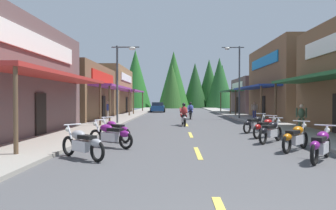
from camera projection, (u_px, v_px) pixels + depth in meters
ground at (185, 121)px, 26.84m from camera, size 9.09×78.79×0.10m
sidewalk_left at (117, 119)px, 27.00m from camera, size 2.72×78.79×0.12m
sidewalk_right at (253, 119)px, 26.68m from camera, size 2.72×78.79×0.12m
centerline_dashes at (184, 118)px, 29.46m from camera, size 0.16×52.06×0.01m
storefront_left_middle at (67, 93)px, 27.70m from camera, size 8.37×11.07×4.81m
storefront_left_far at (102, 91)px, 40.47m from camera, size 8.17×11.22×5.89m
storefront_right_middle at (307, 82)px, 28.04m from camera, size 9.74×11.47×6.72m
storefront_right_far at (271, 96)px, 40.13m from camera, size 10.64×9.27×4.56m
streetlamp_left at (121, 73)px, 21.97m from camera, size 1.99×0.30×5.63m
streetlamp_right at (236, 72)px, 27.69m from camera, size 1.99×0.30×6.58m
motorcycle_parked_right_0 at (321, 145)px, 8.95m from camera, size 1.37×1.77×1.04m
motorcycle_parked_right_1 at (295, 137)px, 10.73m from camera, size 1.52×1.65×1.04m
motorcycle_parked_right_2 at (271, 131)px, 12.78m from camera, size 1.47×1.69×1.04m
motorcycle_parked_right_3 at (265, 127)px, 14.50m from camera, size 1.61×1.56×1.04m
motorcycle_parked_right_4 at (255, 124)px, 16.66m from camera, size 1.67×1.49×1.04m
motorcycle_parked_left_0 at (83, 143)px, 9.30m from camera, size 1.73×1.42×1.04m
motorcycle_parked_left_1 at (111, 134)px, 11.54m from camera, size 1.90×1.16×1.04m
motorcycle_parked_left_2 at (115, 130)px, 13.23m from camera, size 1.67×1.49×1.04m
rider_cruising_lead at (184, 116)px, 21.12m from camera, size 0.60×2.14×1.57m
rider_cruising_trailing at (190, 112)px, 28.33m from camera, size 0.60×2.14×1.57m
pedestrian_by_shop at (254, 109)px, 28.29m from camera, size 0.57×0.28×1.55m
pedestrian_waiting at (108, 109)px, 26.53m from camera, size 0.32×0.56×1.63m
pedestrian_strolling at (301, 116)px, 16.89m from camera, size 0.55×0.35×1.54m
parked_car_curbside at (158, 107)px, 43.89m from camera, size 2.14×4.34×1.40m
treeline_backdrop at (183, 82)px, 66.07m from camera, size 24.86×11.29×12.49m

